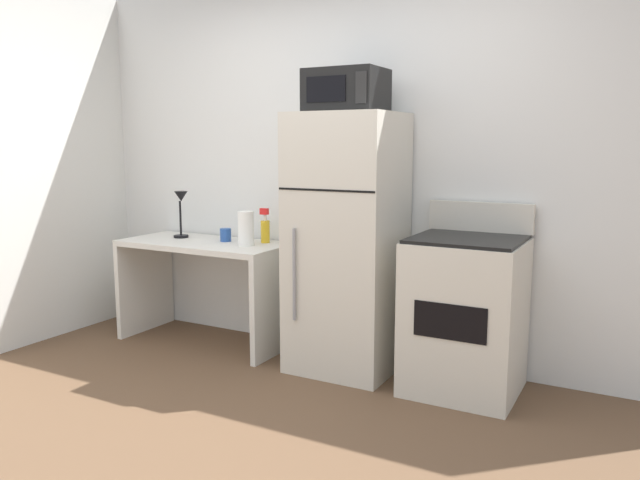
{
  "coord_description": "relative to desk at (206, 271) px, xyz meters",
  "views": [
    {
      "loc": [
        1.79,
        -2.16,
        1.45
      ],
      "look_at": [
        0.02,
        1.1,
        0.87
      ],
      "focal_mm": 34.7,
      "sensor_mm": 36.0,
      "label": 1
    }
  ],
  "objects": [
    {
      "name": "refrigerator",
      "position": [
        1.15,
        -0.0,
        0.29
      ],
      "size": [
        0.65,
        0.61,
        1.64
      ],
      "color": "beige",
      "rests_on": "ground"
    },
    {
      "name": "coffee_mug",
      "position": [
        0.13,
        0.08,
        0.27
      ],
      "size": [
        0.08,
        0.08,
        0.09
      ],
      "primitive_type": "cylinder",
      "color": "#264C99",
      "rests_on": "desk"
    },
    {
      "name": "desk_lamp",
      "position": [
        -0.26,
        0.05,
        0.46
      ],
      "size": [
        0.14,
        0.12,
        0.35
      ],
      "color": "black",
      "rests_on": "desk"
    },
    {
      "name": "spray_bottle",
      "position": [
        0.42,
        0.16,
        0.32
      ],
      "size": [
        0.06,
        0.06,
        0.25
      ],
      "color": "yellow",
      "rests_on": "desk"
    },
    {
      "name": "desk",
      "position": [
        0.0,
        0.0,
        0.0
      ],
      "size": [
        1.25,
        0.58,
        0.75
      ],
      "color": "silver",
      "rests_on": "ground"
    },
    {
      "name": "paper_towel_roll",
      "position": [
        0.37,
        -0.01,
        0.34
      ],
      "size": [
        0.11,
        0.11,
        0.24
      ],
      "primitive_type": "cylinder",
      "color": "white",
      "rests_on": "desk"
    },
    {
      "name": "wall_back_white",
      "position": [
        1.06,
        0.36,
        0.77
      ],
      "size": [
        5.0,
        0.1,
        2.6
      ],
      "primitive_type": "cube",
      "color": "silver",
      "rests_on": "ground"
    },
    {
      "name": "oven_range",
      "position": [
        1.92,
        -0.01,
        -0.06
      ],
      "size": [
        0.63,
        0.61,
        1.1
      ],
      "color": "beige",
      "rests_on": "ground"
    },
    {
      "name": "ground_plane",
      "position": [
        1.06,
        -1.34,
        -0.53
      ],
      "size": [
        12.0,
        12.0,
        0.0
      ],
      "primitive_type": "plane",
      "color": "brown"
    },
    {
      "name": "microwave",
      "position": [
        1.15,
        -0.02,
        1.24
      ],
      "size": [
        0.46,
        0.35,
        0.26
      ],
      "color": "black",
      "rests_on": "refrigerator"
    }
  ]
}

